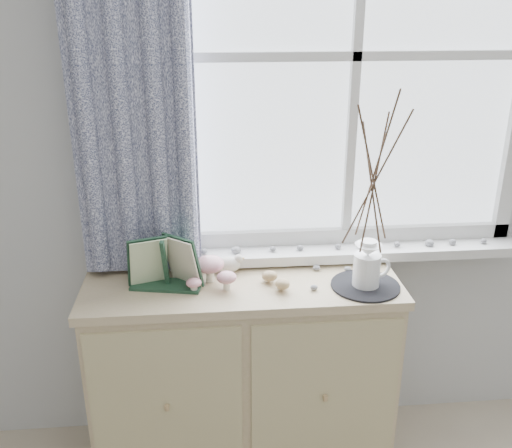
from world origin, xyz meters
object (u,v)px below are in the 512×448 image
object	(u,v)px
twig_pitcher	(374,175)
botanical_book	(165,265)
toadstool_cluster	(212,270)
sideboard	(243,374)

from	to	relation	value
twig_pitcher	botanical_book	bearing A→B (deg)	162.54
botanical_book	twig_pitcher	bearing A→B (deg)	8.54
botanical_book	toadstool_cluster	bearing A→B (deg)	22.90
botanical_book	toadstool_cluster	xyz separation A→B (m)	(0.17, 0.03, -0.04)
sideboard	twig_pitcher	world-z (taller)	twig_pitcher
sideboard	botanical_book	size ratio (longest dim) A/B	4.03
sideboard	toadstool_cluster	xyz separation A→B (m)	(-0.11, -0.01, 0.48)
toadstool_cluster	botanical_book	bearing A→B (deg)	-168.49
twig_pitcher	sideboard	bearing A→B (deg)	154.78
botanical_book	toadstool_cluster	size ratio (longest dim) A/B	1.59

